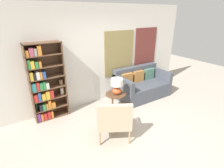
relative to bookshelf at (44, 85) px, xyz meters
The scene contains 7 objects.
ground_plane 2.48m from the bookshelf, 52.77° to the right, with size 14.00×14.00×0.00m, color #B2A899.
wall_back 1.54m from the bookshelf, ahead, with size 6.40×0.08×2.70m.
bookshelf is the anchor object (origin of this frame).
armchair 1.89m from the bookshelf, 59.32° to the right, with size 0.90×0.89×0.90m.
couch 2.87m from the bookshelf, ahead, with size 1.63×0.92×0.89m.
side_table 1.77m from the bookshelf, 23.18° to the right, with size 0.53×0.53×0.53m.
table_lamp 1.75m from the bookshelf, 24.18° to the right, with size 0.31×0.31×0.42m.
Camera 1 is at (-2.09, -2.21, 2.47)m, focal length 28.00 mm.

